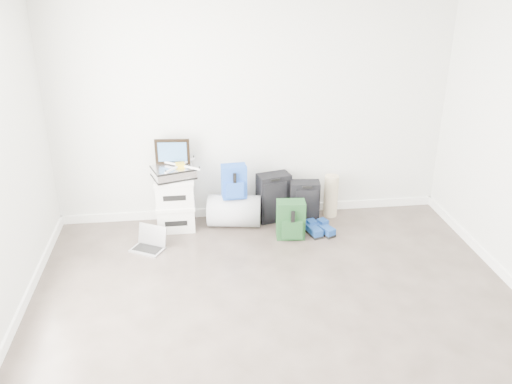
{
  "coord_description": "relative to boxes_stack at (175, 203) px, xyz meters",
  "views": [
    {
      "loc": [
        -0.69,
        -3.38,
        2.89
      ],
      "look_at": [
        -0.03,
        1.9,
        0.55
      ],
      "focal_mm": 38.0,
      "sensor_mm": 36.0,
      "label": 1
    }
  ],
  "objects": [
    {
      "name": "briefcase",
      "position": [
        0.0,
        0.0,
        0.37
      ],
      "size": [
        0.51,
        0.44,
        0.13
      ],
      "primitive_type": "cube",
      "rotation": [
        0.0,
        0.0,
        0.3
      ],
      "color": "#B2B2B7",
      "rests_on": "boxes_stack"
    },
    {
      "name": "shoes",
      "position": [
        1.59,
        -0.35,
        -0.27
      ],
      "size": [
        0.34,
        0.31,
        0.1
      ],
      "rotation": [
        0.0,
        0.0,
        0.36
      ],
      "color": "black",
      "rests_on": "ground"
    },
    {
      "name": "duffel_bag",
      "position": [
        0.66,
        -0.02,
        -0.13
      ],
      "size": [
        0.65,
        0.47,
        0.37
      ],
      "primitive_type": "cylinder",
      "rotation": [
        0.0,
        1.57,
        -0.18
      ],
      "color": "gray",
      "rests_on": "ground"
    },
    {
      "name": "laptop",
      "position": [
        -0.28,
        -0.44,
        -0.26
      ],
      "size": [
        0.41,
        0.37,
        0.24
      ],
      "rotation": [
        0.0,
        0.0,
        -0.5
      ],
      "color": "#B6B7BB",
      "rests_on": "ground"
    },
    {
      "name": "green_backpack",
      "position": [
        1.25,
        -0.39,
        -0.1
      ],
      "size": [
        0.32,
        0.25,
        0.43
      ],
      "rotation": [
        0.0,
        0.0,
        -0.09
      ],
      "color": "#133619",
      "rests_on": "ground"
    },
    {
      "name": "drone",
      "position": [
        0.08,
        -0.02,
        0.46
      ],
      "size": [
        0.44,
        0.44,
        0.05
      ],
      "rotation": [
        0.0,
        0.0,
        0.15
      ],
      "color": "yellow",
      "rests_on": "briefcase"
    },
    {
      "name": "carry_on",
      "position": [
        1.48,
        -0.07,
        -0.05
      ],
      "size": [
        0.35,
        0.25,
        0.52
      ],
      "rotation": [
        0.0,
        0.0,
        -0.11
      ],
      "color": "black",
      "rests_on": "ground"
    },
    {
      "name": "rolled_rug",
      "position": [
        1.83,
        0.1,
        -0.06
      ],
      "size": [
        0.17,
        0.17,
        0.51
      ],
      "primitive_type": "cylinder",
      "color": "tan",
      "rests_on": "ground"
    },
    {
      "name": "painting",
      "position": [
        0.0,
        0.1,
        0.58
      ],
      "size": [
        0.38,
        0.06,
        0.29
      ],
      "rotation": [
        0.0,
        0.0,
        -0.09
      ],
      "color": "black",
      "rests_on": "briefcase"
    },
    {
      "name": "blue_backpack",
      "position": [
        0.66,
        -0.05,
        0.24
      ],
      "size": [
        0.28,
        0.22,
        0.38
      ],
      "rotation": [
        0.0,
        0.0,
        0.07
      ],
      "color": "#183D9E",
      "rests_on": "duffel_bag"
    },
    {
      "name": "ground",
      "position": [
        0.91,
        -2.23,
        -0.31
      ],
      "size": [
        5.0,
        5.0,
        0.0
      ],
      "primitive_type": "plane",
      "color": "#362E27",
      "rests_on": "ground"
    },
    {
      "name": "room_envelope",
      "position": [
        0.91,
        -2.22,
        1.41
      ],
      "size": [
        4.52,
        5.02,
        2.71
      ],
      "color": "silver",
      "rests_on": "ground"
    },
    {
      "name": "large_suitcase",
      "position": [
        1.13,
        0.07,
        -0.03
      ],
      "size": [
        0.41,
        0.32,
        0.57
      ],
      "rotation": [
        0.0,
        0.0,
        0.25
      ],
      "color": "black",
      "rests_on": "ground"
    },
    {
      "name": "boxes_stack",
      "position": [
        0.0,
        0.0,
        0.0
      ],
      "size": [
        0.44,
        0.36,
        0.62
      ],
      "rotation": [
        0.0,
        0.0,
        0.01
      ],
      "color": "silver",
      "rests_on": "ground"
    }
  ]
}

